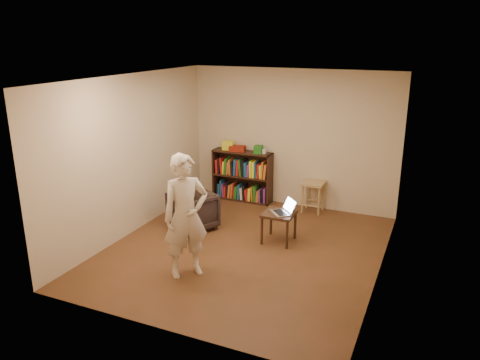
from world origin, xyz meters
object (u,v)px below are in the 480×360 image
at_px(bookshelf, 242,179).
at_px(side_table, 279,217).
at_px(stool, 313,188).
at_px(armchair, 192,211).
at_px(laptop, 284,210).
at_px(person, 186,216).

bearing_deg(bookshelf, side_table, -50.27).
relative_size(stool, armchair, 0.82).
height_order(laptop, person, person).
distance_m(bookshelf, laptop, 2.11).
relative_size(stool, person, 0.33).
height_order(bookshelf, armchair, bookshelf).
bearing_deg(side_table, armchair, -176.46).
height_order(stool, person, person).
relative_size(bookshelf, stool, 2.10).
distance_m(bookshelf, person, 3.18).
bearing_deg(side_table, stool, 84.76).
bearing_deg(laptop, bookshelf, 178.90).
bearing_deg(armchair, stool, 74.61).
bearing_deg(armchair, person, -33.04).
relative_size(side_table, laptop, 1.04).
relative_size(side_table, person, 0.29).
xyz_separation_m(armchair, person, (0.72, -1.42, 0.54)).
bearing_deg(side_table, bookshelf, 129.73).
bearing_deg(bookshelf, laptop, -48.45).
bearing_deg(bookshelf, armchair, -96.61).
height_order(stool, laptop, laptop).
distance_m(side_table, person, 1.77).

